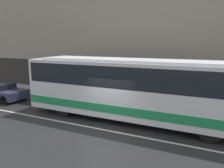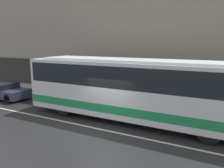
{
  "view_description": "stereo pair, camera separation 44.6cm",
  "coord_description": "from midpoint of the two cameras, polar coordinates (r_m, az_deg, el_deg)",
  "views": [
    {
      "loc": [
        4.89,
        -9.21,
        4.34
      ],
      "look_at": [
        -0.47,
        1.94,
        2.0
      ],
      "focal_mm": 35.0,
      "sensor_mm": 36.0,
      "label": 1
    },
    {
      "loc": [
        5.29,
        -9.01,
        4.34
      ],
      "look_at": [
        -0.47,
        1.94,
        2.0
      ],
      "focal_mm": 35.0,
      "sensor_mm": 36.0,
      "label": 2
    }
  ],
  "objects": [
    {
      "name": "ground_plane",
      "position": [
        11.3,
        -1.37,
        -11.86
      ],
      "size": [
        60.0,
        60.0,
        0.0
      ],
      "primitive_type": "plane",
      "color": "#262628"
    },
    {
      "name": "sidewalk",
      "position": [
        15.91,
        8.08,
        -4.92
      ],
      "size": [
        60.0,
        2.7,
        0.16
      ],
      "color": "#A09E99",
      "rests_on": "ground_plane"
    },
    {
      "name": "building_facade",
      "position": [
        16.77,
        10.34,
        13.89
      ],
      "size": [
        60.0,
        0.35,
        11.02
      ],
      "color": "gray",
      "rests_on": "ground_plane"
    },
    {
      "name": "lane_stripe",
      "position": [
        11.3,
        -1.37,
        -11.84
      ],
      "size": [
        54.0,
        0.14,
        0.01
      ],
      "color": "beige",
      "rests_on": "ground_plane"
    },
    {
      "name": "transit_bus",
      "position": [
        12.21,
        4.89,
        -0.59
      ],
      "size": [
        12.04,
        2.59,
        3.47
      ],
      "color": "white",
      "rests_on": "ground_plane"
    },
    {
      "name": "sedan_dark_behind",
      "position": [
        19.28,
        -26.0,
        -1.55
      ],
      "size": [
        4.55,
        1.89,
        1.24
      ],
      "color": "#2D334C",
      "rests_on": "ground_plane"
    }
  ]
}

